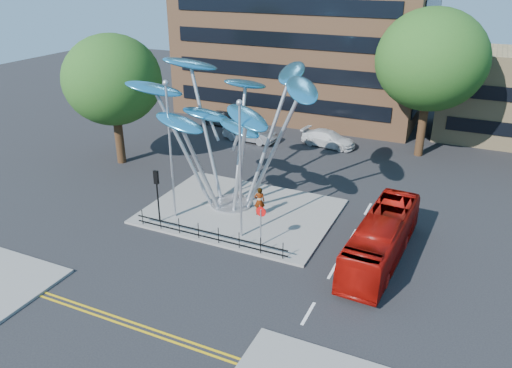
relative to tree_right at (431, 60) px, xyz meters
The scene contains 17 objects.
ground 24.75m from the tree_right, 109.98° to the right, with size 120.00×120.00×0.00m, color black.
traffic_island 20.01m from the tree_right, 119.36° to the right, with size 12.00×9.00×0.15m, color slate.
double_yellow_near 30.21m from the tree_right, 105.95° to the right, with size 40.00×0.12×0.01m, color gold.
double_yellow_far 30.49m from the tree_right, 105.78° to the right, with size 40.00×0.12×0.01m, color gold.
tree_right is the anchor object (origin of this frame).
tree_left 25.09m from the tree_right, 151.39° to the right, with size 7.60×7.60×10.32m.
leaf_sculpture 18.37m from the tree_right, 123.31° to the right, with size 12.72×9.54×9.51m.
street_lamp_left 22.49m from the tree_right, 124.05° to the right, with size 0.36×0.36×8.80m.
street_lamp_right 20.64m from the tree_right, 111.54° to the right, with size 0.36×0.36×8.30m.
traffic_light_island 24.06m from the tree_right, 123.69° to the right, with size 0.28×0.18×3.42m.
no_entry_sign_island 21.31m from the tree_right, 107.12° to the right, with size 0.60×0.10×2.45m.
pedestrian_railing_front 23.43m from the tree_right, 113.91° to the right, with size 10.00×0.06×1.00m.
red_bus 19.13m from the tree_right, 88.40° to the right, with size 2.19×9.37×2.61m, color #920C06.
pedestrian 19.07m from the tree_right, 115.54° to the right, with size 0.69×0.46×1.91m, color gray.
parked_car_left 20.51m from the tree_right, behind, with size 1.76×4.36×1.49m, color #414549.
parked_car_mid 16.57m from the tree_right, 169.39° to the right, with size 1.74×4.99×1.64m, color #9D9FA4.
parked_car_right 10.68m from the tree_right, behind, with size 2.00×4.91×1.42m, color silver.
Camera 1 is at (12.23, -20.22, 15.07)m, focal length 35.00 mm.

